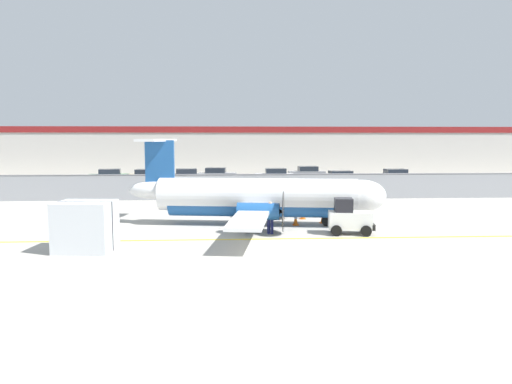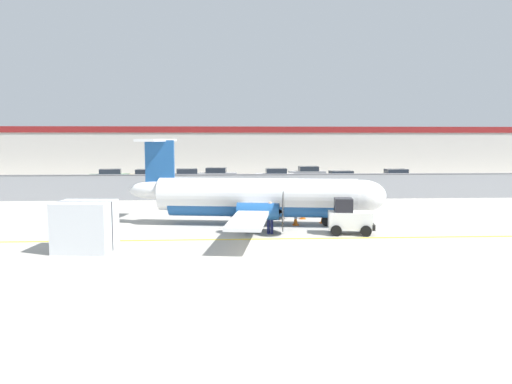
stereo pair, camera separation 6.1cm
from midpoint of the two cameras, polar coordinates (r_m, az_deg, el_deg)
name	(u,v)px [view 1 (the left image)]	position (r m, az deg, el deg)	size (l,w,h in m)	color
ground_plane	(269,239)	(24.78, 1.37, -5.38)	(140.00, 140.00, 0.01)	#ADA89E
perimeter_fence	(252,186)	(40.43, -0.50, 0.71)	(98.00, 0.10, 2.10)	gray
parking_lot_strip	(246,185)	(51.96, -1.13, 0.75)	(98.00, 17.00, 0.12)	#38383A
background_building	(241,150)	(70.23, -1.73, 4.78)	(91.00, 8.10, 6.50)	beige
commuter_airplane	(262,197)	(28.47, 0.59, -0.62)	(14.83, 16.06, 4.92)	white
baggage_tug	(349,218)	(26.32, 10.52, -2.92)	(2.45, 1.63, 1.88)	silver
ground_crew_worker	(270,216)	(25.92, 1.58, -2.74)	(0.50, 0.47, 1.70)	#191E4C
cargo_container	(86,226)	(23.27, -18.97, -3.73)	(2.59, 2.24, 2.20)	silver
traffic_cone_near_left	(323,218)	(29.53, 7.59, -2.95)	(0.36, 0.36, 0.64)	orange
traffic_cone_near_right	(296,220)	(28.68, 4.49, -3.19)	(0.36, 0.36, 0.64)	orange
traffic_cone_far_left	(303,214)	(30.92, 5.31, -2.51)	(0.36, 0.36, 0.64)	orange
parked_car_0	(109,177)	(55.51, -16.50, 1.71)	(4.39, 2.45, 1.58)	#19662D
parked_car_1	(146,177)	(54.06, -12.53, 1.70)	(4.30, 2.21, 1.58)	#B28C19
parked_car_2	(185,176)	(54.30, -8.11, 1.81)	(4.34, 2.31, 1.58)	slate
parked_car_3	(217,175)	(55.85, -4.54, 1.97)	(4.33, 2.29, 1.58)	gray
parked_car_4	(275,176)	(54.38, 2.10, 1.87)	(4.21, 2.01, 1.58)	silver
parked_car_5	(307,173)	(58.78, 5.81, 2.17)	(4.26, 2.13, 1.58)	gray
parked_car_6	(342,179)	(51.13, 9.72, 1.51)	(4.28, 2.17, 1.58)	#B28C19
parked_car_7	(394,176)	(55.26, 15.50, 1.72)	(4.25, 2.11, 1.58)	gray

